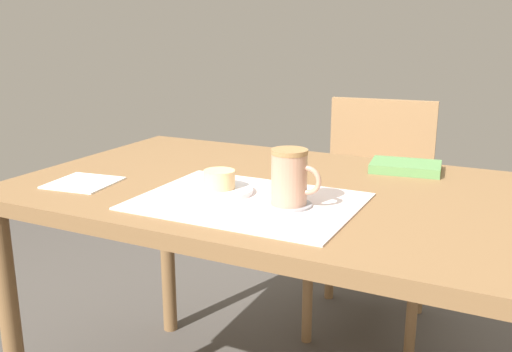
{
  "coord_description": "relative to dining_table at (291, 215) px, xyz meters",
  "views": [
    {
      "loc": [
        0.51,
        -1.22,
        1.09
      ],
      "look_at": [
        -0.04,
        -0.11,
        0.76
      ],
      "focal_mm": 40.0,
      "sensor_mm": 36.0,
      "label": 1
    }
  ],
  "objects": [
    {
      "name": "paper_napkin",
      "position": [
        -0.47,
        -0.2,
        0.07
      ],
      "size": [
        0.17,
        0.17,
        0.0
      ],
      "primitive_type": "cube",
      "rotation": [
        0.0,
        0.0,
        0.12
      ],
      "color": "white",
      "rests_on": "dining_table"
    },
    {
      "name": "coffee_coaster",
      "position": [
        0.06,
        -0.15,
        0.08
      ],
      "size": [
        0.1,
        0.1,
        0.0
      ],
      "primitive_type": "cylinder",
      "color": "#99999E",
      "rests_on": "placemat"
    },
    {
      "name": "placemat",
      "position": [
        -0.04,
        -0.15,
        0.07
      ],
      "size": [
        0.48,
        0.36,
        0.0
      ],
      "primitive_type": "cube",
      "color": "silver",
      "rests_on": "dining_table"
    },
    {
      "name": "pastry",
      "position": [
        -0.12,
        -0.13,
        0.11
      ],
      "size": [
        0.07,
        0.07,
        0.04
      ],
      "primitive_type": "cylinder",
      "color": "#E5BC7F",
      "rests_on": "pastry_plate"
    },
    {
      "name": "dining_table",
      "position": [
        0.0,
        0.0,
        0.0
      ],
      "size": [
        1.34,
        0.79,
        0.71
      ],
      "color": "brown",
      "rests_on": "ground_plane"
    },
    {
      "name": "small_book",
      "position": [
        0.21,
        0.28,
        0.08
      ],
      "size": [
        0.19,
        0.15,
        0.02
      ],
      "primitive_type": "cube",
      "rotation": [
        0.0,
        0.0,
        0.13
      ],
      "color": "#598C4C",
      "rests_on": "dining_table"
    },
    {
      "name": "pastry_plate",
      "position": [
        -0.12,
        -0.13,
        0.08
      ],
      "size": [
        0.15,
        0.15,
        0.01
      ],
      "primitive_type": "cylinder",
      "color": "white",
      "rests_on": "placemat"
    },
    {
      "name": "coffee_mug",
      "position": [
        0.06,
        -0.15,
        0.14
      ],
      "size": [
        0.11,
        0.08,
        0.12
      ],
      "color": "tan",
      "rests_on": "coffee_coaster"
    },
    {
      "name": "wooden_chair",
      "position": [
        0.01,
        0.75,
        -0.18
      ],
      "size": [
        0.46,
        0.46,
        0.82
      ],
      "rotation": [
        0.0,
        0.0,
        3.25
      ],
      "color": "#997047",
      "rests_on": "ground_plane"
    }
  ]
}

